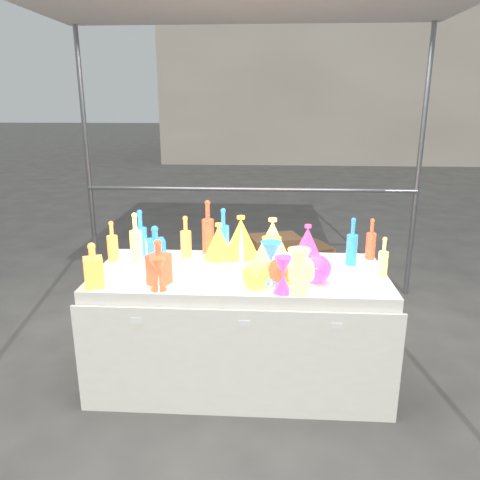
# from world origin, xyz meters

# --- Properties ---
(ground) EXTENTS (80.00, 80.00, 0.00)m
(ground) POSITION_xyz_m (0.00, 0.00, 0.00)
(ground) COLOR #63615B
(ground) RESTS_ON ground
(display_table) EXTENTS (1.84, 0.83, 0.75)m
(display_table) POSITION_xyz_m (0.00, -0.01, 0.37)
(display_table) COLOR white
(display_table) RESTS_ON ground
(background_building) EXTENTS (14.00, 6.00, 6.00)m
(background_building) POSITION_xyz_m (4.00, 14.00, 3.00)
(background_building) COLOR #B0A593
(background_building) RESTS_ON ground
(cardboard_box_closed) EXTENTS (0.61, 0.52, 0.38)m
(cardboard_box_closed) POSITION_xyz_m (0.25, 2.09, 0.19)
(cardboard_box_closed) COLOR #B27A50
(cardboard_box_closed) RESTS_ON ground
(cardboard_box_flat) EXTENTS (0.85, 0.74, 0.06)m
(cardboard_box_flat) POSITION_xyz_m (0.58, 2.81, 0.03)
(cardboard_box_flat) COLOR #B27A50
(cardboard_box_flat) RESTS_ON ground
(bottle_0) EXTENTS (0.09, 0.09, 0.27)m
(bottle_0) POSITION_xyz_m (-0.85, 0.14, 0.89)
(bottle_0) COLOR #DB1448
(bottle_0) RESTS_ON display_table
(bottle_1) EXTENTS (0.09, 0.09, 0.34)m
(bottle_1) POSITION_xyz_m (-0.67, 0.19, 0.92)
(bottle_1) COLOR #1A9040
(bottle_1) RESTS_ON display_table
(bottle_2) EXTENTS (0.09, 0.09, 0.37)m
(bottle_2) POSITION_xyz_m (-0.24, 0.35, 0.94)
(bottle_2) COLOR orange
(bottle_2) RESTS_ON display_table
(bottle_4) EXTENTS (0.09, 0.09, 0.33)m
(bottle_4) POSITION_xyz_m (-0.69, 0.13, 0.92)
(bottle_4) COLOR teal
(bottle_4) RESTS_ON display_table
(bottle_6) EXTENTS (0.09, 0.09, 0.29)m
(bottle_6) POSITION_xyz_m (-0.38, 0.25, 0.89)
(bottle_6) COLOR #DB1448
(bottle_6) RESTS_ON display_table
(bottle_7) EXTENTS (0.08, 0.08, 0.33)m
(bottle_7) POSITION_xyz_m (-0.13, 0.29, 0.92)
(bottle_7) COLOR #1A9040
(bottle_7) RESTS_ON display_table
(decanter_0) EXTENTS (0.14, 0.14, 0.26)m
(decanter_0) POSITION_xyz_m (-0.81, -0.31, 0.88)
(decanter_0) COLOR #DB1448
(decanter_0) RESTS_ON display_table
(decanter_1) EXTENTS (0.14, 0.14, 0.27)m
(decanter_1) POSITION_xyz_m (-0.45, -0.24, 0.88)
(decanter_1) COLOR orange
(decanter_1) RESTS_ON display_table
(decanter_2) EXTENTS (0.15, 0.15, 0.28)m
(decanter_2) POSITION_xyz_m (-0.53, 0.02, 0.89)
(decanter_2) COLOR #1A9040
(decanter_2) RESTS_ON display_table
(hourglass_0) EXTENTS (0.11, 0.11, 0.19)m
(hourglass_0) POSITION_xyz_m (-0.44, -0.34, 0.84)
(hourglass_0) COLOR orange
(hourglass_0) RESTS_ON display_table
(hourglass_1) EXTENTS (0.14, 0.14, 0.21)m
(hourglass_1) POSITION_xyz_m (0.26, -0.34, 0.85)
(hourglass_1) COLOR #1B559E
(hourglass_1) RESTS_ON display_table
(hourglass_2) EXTENTS (0.16, 0.16, 0.25)m
(hourglass_2) POSITION_xyz_m (0.34, -0.33, 0.88)
(hourglass_2) COLOR teal
(hourglass_2) RESTS_ON display_table
(hourglass_4) EXTENTS (0.14, 0.14, 0.24)m
(hourglass_4) POSITION_xyz_m (0.19, -0.06, 0.87)
(hourglass_4) COLOR #DB1448
(hourglass_4) RESTS_ON display_table
(hourglass_5) EXTENTS (0.14, 0.14, 0.25)m
(hourglass_5) POSITION_xyz_m (0.19, -0.18, 0.87)
(hourglass_5) COLOR #1A9040
(hourglass_5) RESTS_ON display_table
(globe_0) EXTENTS (0.16, 0.16, 0.13)m
(globe_0) POSITION_xyz_m (0.10, -0.26, 0.81)
(globe_0) COLOR #DB1448
(globe_0) RESTS_ON display_table
(globe_1) EXTENTS (0.21, 0.21, 0.15)m
(globe_1) POSITION_xyz_m (0.36, -0.20, 0.83)
(globe_1) COLOR teal
(globe_1) RESTS_ON display_table
(globe_2) EXTENTS (0.22, 0.22, 0.14)m
(globe_2) POSITION_xyz_m (0.25, -0.19, 0.82)
(globe_2) COLOR orange
(globe_2) RESTS_ON display_table
(globe_3) EXTENTS (0.24, 0.24, 0.15)m
(globe_3) POSITION_xyz_m (0.45, -0.16, 0.82)
(globe_3) COLOR #1B559E
(globe_3) RESTS_ON display_table
(lampshade_0) EXTENTS (0.28, 0.28, 0.28)m
(lampshade_0) POSITION_xyz_m (-0.01, 0.28, 0.89)
(lampshade_0) COLOR #CCE931
(lampshade_0) RESTS_ON display_table
(lampshade_1) EXTENTS (0.22, 0.22, 0.24)m
(lampshade_1) POSITION_xyz_m (-0.16, 0.24, 0.87)
(lampshade_1) COLOR #CCE931
(lampshade_1) RESTS_ON display_table
(lampshade_2) EXTENTS (0.26, 0.26, 0.24)m
(lampshade_2) POSITION_xyz_m (0.43, 0.25, 0.87)
(lampshade_2) COLOR #1B559E
(lampshade_2) RESTS_ON display_table
(lampshade_3) EXTENTS (0.30, 0.30, 0.29)m
(lampshade_3) POSITION_xyz_m (0.20, 0.20, 0.90)
(lampshade_3) COLOR teal
(lampshade_3) RESTS_ON display_table
(bottle_8) EXTENTS (0.07, 0.07, 0.31)m
(bottle_8) POSITION_xyz_m (0.71, 0.16, 0.91)
(bottle_8) COLOR #1A9040
(bottle_8) RESTS_ON display_table
(bottle_9) EXTENTS (0.08, 0.08, 0.28)m
(bottle_9) POSITION_xyz_m (0.86, 0.29, 0.89)
(bottle_9) COLOR orange
(bottle_9) RESTS_ON display_table
(bottle_11) EXTENTS (0.07, 0.07, 0.25)m
(bottle_11) POSITION_xyz_m (0.86, -0.06, 0.88)
(bottle_11) COLOR teal
(bottle_11) RESTS_ON display_table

